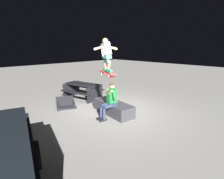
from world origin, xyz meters
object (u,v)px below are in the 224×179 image
Objects in this scene: ledge_box_main at (113,108)px; picnic_table_back at (83,88)px; person_sitting_on_ledge at (110,99)px; kicker_ramp at (66,104)px; skater_airborne at (106,53)px; skateboard at (107,73)px.

ledge_box_main is 0.93× the size of picnic_table_back.
person_sitting_on_ledge reaches higher than picnic_table_back.
ledge_box_main is 1.24× the size of kicker_ramp.
skater_airborne reaches higher than person_sitting_on_ledge.
person_sitting_on_ledge is (-0.25, 0.42, 0.48)m from ledge_box_main.
skateboard is 0.53× the size of picnic_table_back.
skater_airborne is 3.13m from kicker_ramp.
person_sitting_on_ledge is 1.24× the size of skateboard.
skater_airborne reaches higher than ledge_box_main.
person_sitting_on_ledge reaches higher than kicker_ramp.
kicker_ramp is (2.14, 0.47, -2.23)m from skater_airborne.
kicker_ramp is at bearing 11.75° from skateboard.
skater_airborne is (0.05, -0.02, 0.69)m from skateboard.
picnic_table_back is (2.75, -0.76, -0.20)m from person_sitting_on_ledge.
skateboard is at bearing 103.94° from ledge_box_main.
skateboard is at bearing 163.54° from skater_airborne.
person_sitting_on_ledge is 0.65× the size of picnic_table_back.
skater_airborne is at bearing -12.57° from person_sitting_on_ledge.
skater_airborne is at bearing -167.54° from kicker_ramp.
kicker_ramp is at bearing 12.46° from skater_airborne.
skateboard is 2.91m from picnic_table_back.
person_sitting_on_ledge is 1.60m from skater_airborne.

